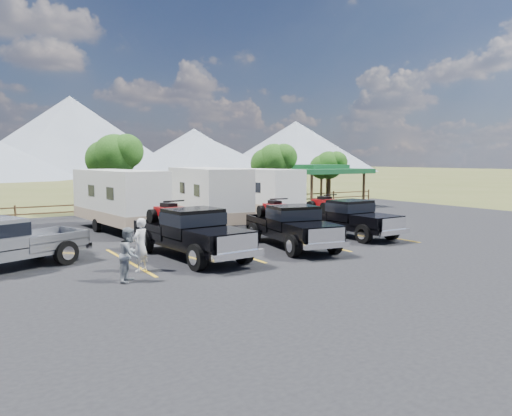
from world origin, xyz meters
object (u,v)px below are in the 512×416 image
trailer_center (207,196)px  trailer_right (254,193)px  pavilion (317,170)px  trailer_left (119,199)px  rig_center (291,225)px  person_a (140,245)px  rig_left (190,231)px  person_b (129,254)px  rig_right (346,217)px

trailer_center → trailer_right: bearing=32.8°
pavilion → trailer_right: bearing=-152.3°
trailer_left → trailer_center: (4.39, -1.13, 0.04)m
rig_center → person_a: rig_center is taller
trailer_left → trailer_center: size_ratio=0.97×
rig_left → trailer_left: trailer_left is taller
trailer_center → person_b: (-7.27, -9.39, -0.83)m
rig_center → person_a: size_ratio=3.48×
pavilion → rig_center: pavilion is taller
pavilion → rig_center: 18.49m
rig_center → trailer_right: trailer_right is taller
trailer_center → person_a: trailer_center is taller
trailer_center → trailer_right: size_ratio=1.04×
rig_right → person_b: 11.87m
rig_left → person_a: bearing=-156.8°
rig_left → trailer_left: 8.19m
rig_right → person_a: bearing=-171.2°
pavilion → rig_right: size_ratio=1.08×
pavilion → person_a: 24.17m
trailer_left → trailer_center: bearing=-19.9°
trailer_left → person_b: bearing=-110.7°
rig_right → rig_left: bearing=-176.5°
trailer_right → person_a: bearing=-140.2°
trailer_left → person_b: 10.94m
pavilion → rig_left: pavilion is taller
pavilion → trailer_right: size_ratio=0.71×
rig_left → rig_right: rig_left is taller
pavilion → trailer_left: size_ratio=0.70×
person_b → trailer_center: bearing=-1.3°
rig_left → rig_right: size_ratio=1.09×
rig_left → trailer_center: size_ratio=0.69×
rig_center → person_b: bearing=-154.2°
rig_left → trailer_right: trailer_right is taller
trailer_left → person_b: (-2.87, -10.52, -0.79)m
person_a → trailer_left: bearing=-135.9°
trailer_center → trailer_left: bearing=173.3°
person_b → person_a: bearing=3.5°
rig_left → person_a: size_ratio=3.62×
person_a → trailer_right: bearing=-169.3°
rig_center → trailer_left: size_ratio=0.68×
rig_center → person_b: size_ratio=3.71×
rig_left → trailer_center: trailer_center is taller
trailer_right → person_b: 16.07m
rig_left → rig_right: (8.40, 0.82, -0.06)m
pavilion → trailer_left: pavilion is taller
rig_left → person_a: rig_left is taller
trailer_left → person_a: (-2.15, -9.41, -0.74)m
rig_left → trailer_center: 8.23m
pavilion → trailer_right: 9.64m
trailer_left → trailer_center: trailer_center is taller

